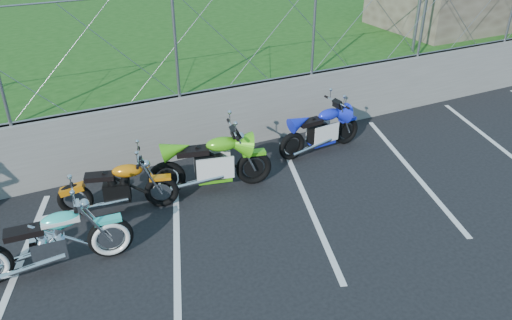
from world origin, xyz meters
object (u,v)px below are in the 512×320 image
naked_orange (120,189)px  sportbike_green (212,165)px  sportbike_blue (321,131)px  cruiser_turquoise (52,243)px

naked_orange → sportbike_green: 1.66m
sportbike_green → sportbike_blue: 2.61m
cruiser_turquoise → naked_orange: bearing=46.6°
sportbike_green → sportbike_blue: sportbike_green is taller
naked_orange → sportbike_blue: sportbike_blue is taller
naked_orange → sportbike_green: (1.66, -0.05, 0.08)m
naked_orange → sportbike_green: bearing=14.5°
naked_orange → sportbike_blue: bearing=21.0°
cruiser_turquoise → naked_orange: 1.62m
sportbike_blue → sportbike_green: bearing=-175.3°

